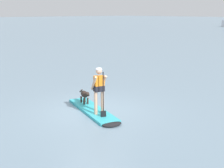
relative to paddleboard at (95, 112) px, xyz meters
name	(u,v)px	position (x,y,z in m)	size (l,w,h in m)	color
ground_plane	(93,111)	(-0.22, 0.06, -0.05)	(400.00, 400.00, 0.00)	gray
paddleboard	(95,112)	(0.00, 0.00, 0.00)	(3.55, 1.68, 0.10)	#33B2BF
person_paddler	(99,87)	(0.40, -0.12, 1.02)	(0.67, 0.57, 1.67)	tan
dog	(85,95)	(-0.96, 0.28, 0.41)	(0.97, 0.38, 0.54)	#2D231E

